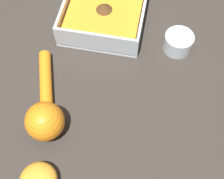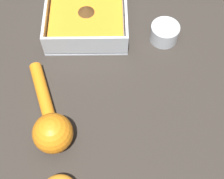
% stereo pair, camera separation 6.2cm
% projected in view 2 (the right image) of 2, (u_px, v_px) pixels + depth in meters
% --- Properties ---
extents(ground_plane, '(4.00, 4.00, 0.00)m').
position_uv_depth(ground_plane, '(90.00, 30.00, 0.73)').
color(ground_plane, '#332D28').
extents(square_dish, '(0.18, 0.18, 0.06)m').
position_uv_depth(square_dish, '(87.00, 18.00, 0.72)').
color(square_dish, silver).
rests_on(square_dish, ground_plane).
extents(spice_bowl, '(0.06, 0.06, 0.04)m').
position_uv_depth(spice_bowl, '(164.00, 33.00, 0.71)').
color(spice_bowl, silver).
rests_on(spice_bowl, ground_plane).
extents(lemon_squeezer, '(0.10, 0.21, 0.07)m').
position_uv_depth(lemon_squeezer, '(51.00, 125.00, 0.58)').
color(lemon_squeezer, orange).
rests_on(lemon_squeezer, ground_plane).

